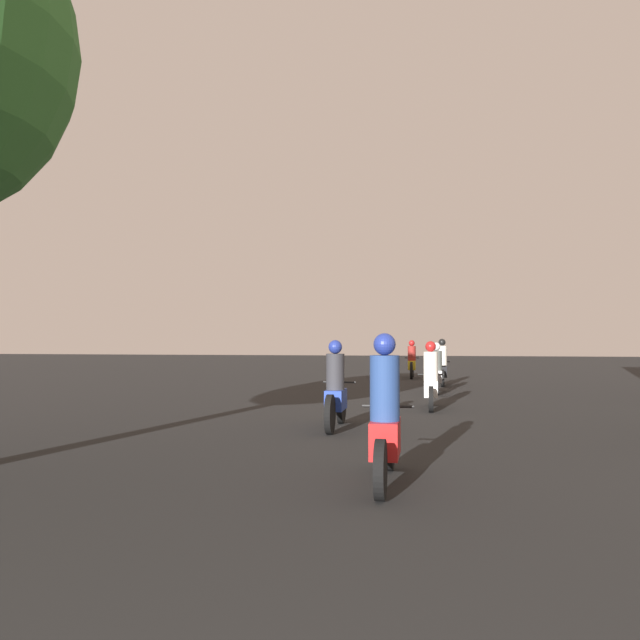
# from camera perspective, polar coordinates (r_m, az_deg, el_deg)

# --- Properties ---
(motorcycle_red) EXTENTS (0.60, 1.99, 1.63)m
(motorcycle_red) POSITION_cam_1_polar(r_m,az_deg,el_deg) (6.87, 5.97, -9.35)
(motorcycle_red) COLOR black
(motorcycle_red) RESTS_ON ground_plane
(motorcycle_blue) EXTENTS (0.60, 2.01, 1.55)m
(motorcycle_blue) POSITION_cam_1_polar(r_m,az_deg,el_deg) (11.01, 1.45, -6.68)
(motorcycle_blue) COLOR black
(motorcycle_blue) RESTS_ON ground_plane
(motorcycle_white) EXTENTS (0.60, 1.99, 1.53)m
(motorcycle_white) POSITION_cam_1_polar(r_m,az_deg,el_deg) (14.34, 10.10, -5.58)
(motorcycle_white) COLOR black
(motorcycle_white) RESTS_ON ground_plane
(motorcycle_silver) EXTENTS (0.60, 2.00, 1.48)m
(motorcycle_silver) POSITION_cam_1_polar(r_m,az_deg,el_deg) (18.51, 10.60, -4.75)
(motorcycle_silver) COLOR black
(motorcycle_silver) RESTS_ON ground_plane
(motorcycle_black) EXTENTS (0.60, 1.98, 1.59)m
(motorcycle_black) POSITION_cam_1_polar(r_m,az_deg,el_deg) (21.69, 11.11, -4.23)
(motorcycle_black) COLOR black
(motorcycle_black) RESTS_ON ground_plane
(motorcycle_yellow) EXTENTS (0.60, 2.12, 1.53)m
(motorcycle_yellow) POSITION_cam_1_polar(r_m,az_deg,el_deg) (25.52, 8.40, -3.89)
(motorcycle_yellow) COLOR black
(motorcycle_yellow) RESTS_ON ground_plane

